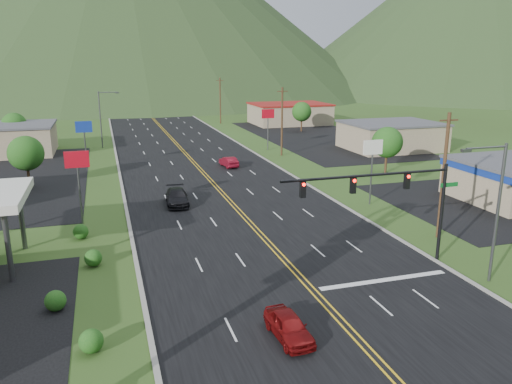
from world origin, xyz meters
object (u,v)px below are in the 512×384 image
object	(u,v)px
streetlight_east	(494,204)
car_red_far	(229,162)
traffic_signal	(393,192)
streetlight_west	(102,115)
car_dark_mid	(177,197)
car_red_near	(289,327)

from	to	relation	value
streetlight_east	car_red_far	distance (m)	40.20
traffic_signal	streetlight_west	bearing A→B (deg)	107.97
traffic_signal	car_dark_mid	size ratio (longest dim) A/B	2.55
car_red_far	car_dark_mid	bearing A→B (deg)	53.13
traffic_signal	streetlight_east	distance (m)	6.17
streetlight_east	car_red_near	world-z (taller)	streetlight_east
streetlight_west	car_dark_mid	size ratio (longest dim) A/B	1.75
car_dark_mid	car_red_far	size ratio (longest dim) A/B	1.26
streetlight_east	car_red_far	bearing A→B (deg)	100.41
traffic_signal	streetlight_east	size ratio (longest dim) A/B	1.46
streetlight_east	car_dark_mid	distance (m)	28.95
car_dark_mid	car_red_near	bearing A→B (deg)	-81.97
streetlight_west	car_red_near	xyz separation A→B (m)	(8.33, -62.67, -4.52)
car_red_near	car_red_far	world-z (taller)	car_red_far
car_red_far	streetlight_west	bearing A→B (deg)	-59.72
car_red_near	car_red_far	size ratio (longest dim) A/B	0.95
streetlight_east	car_dark_mid	bearing A→B (deg)	125.03
streetlight_west	streetlight_east	bearing A→B (deg)	-69.14
streetlight_west	car_red_near	world-z (taller)	streetlight_west
streetlight_west	car_dark_mid	distance (m)	37.40
streetlight_east	car_red_near	xyz separation A→B (m)	(-14.53, -2.67, -4.52)
streetlight_east	streetlight_west	xyz separation A→B (m)	(-22.86, 60.00, 0.00)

